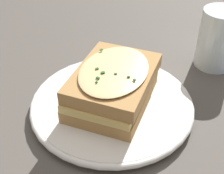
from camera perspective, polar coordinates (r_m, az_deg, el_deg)
The scene contains 4 objects.
ground_plane at distance 0.52m, azimuth -2.48°, elevation -2.24°, with size 2.40×2.40×0.00m, color #514C47.
dinner_plate at distance 0.49m, azimuth 0.00°, elevation -3.15°, with size 0.26×0.26×0.02m.
sandwich at distance 0.47m, azimuth 0.16°, elevation 0.30°, with size 0.18×0.18×0.06m.
water_glass at distance 0.60m, azimuth 18.83°, elevation 8.35°, with size 0.07×0.07×0.11m, color silver.
Camera 1 is at (0.08, 0.38, 0.33)m, focal length 50.00 mm.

